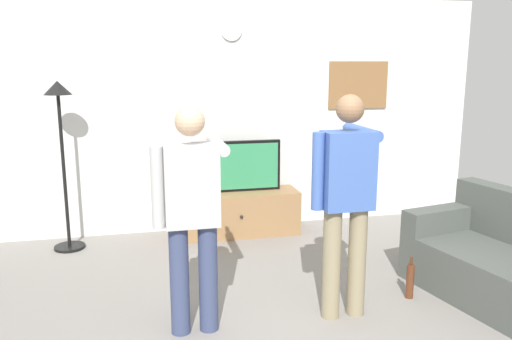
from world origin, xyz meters
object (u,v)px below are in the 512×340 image
object	(u,v)px
tv_stand	(238,213)
person_standing_nearer_couch	(346,195)
framed_picture	(358,85)
side_couch	(510,265)
television	(236,166)
person_standing_nearer_lamp	(192,209)
wall_clock	(231,30)
beverage_bottle	(410,281)
floor_lamp	(61,131)

from	to	relation	value
tv_stand	person_standing_nearer_couch	world-z (taller)	person_standing_nearer_couch
framed_picture	side_couch	bearing A→B (deg)	-83.17
television	person_standing_nearer_lamp	world-z (taller)	person_standing_nearer_lamp
person_standing_nearer_lamp	person_standing_nearer_couch	bearing A→B (deg)	-0.85
television	person_standing_nearer_lamp	distance (m)	2.26
tv_stand	person_standing_nearer_couch	bearing A→B (deg)	-78.42
person_standing_nearer_couch	wall_clock	bearing A→B (deg)	100.21
person_standing_nearer_couch	television	bearing A→B (deg)	101.34
wall_clock	beverage_bottle	distance (m)	3.31
wall_clock	beverage_bottle	world-z (taller)	wall_clock
television	framed_picture	xyz separation A→B (m)	(1.56, 0.25, 0.89)
tv_stand	floor_lamp	bearing A→B (deg)	-178.16
person_standing_nearer_lamp	person_standing_nearer_couch	world-z (taller)	person_standing_nearer_couch
wall_clock	framed_picture	size ratio (longest dim) A/B	0.32
tv_stand	beverage_bottle	bearing A→B (deg)	-60.75
wall_clock	floor_lamp	world-z (taller)	wall_clock
television	framed_picture	size ratio (longest dim) A/B	1.35
television	beverage_bottle	xyz separation A→B (m)	(1.10, -2.01, -0.64)
television	wall_clock	distance (m)	1.54
television	wall_clock	bearing A→B (deg)	90.00
beverage_bottle	person_standing_nearer_lamp	bearing A→B (deg)	-176.07
floor_lamp	beverage_bottle	world-z (taller)	floor_lamp
framed_picture	side_couch	world-z (taller)	framed_picture
beverage_bottle	wall_clock	bearing A→B (deg)	116.01
side_couch	person_standing_nearer_lamp	bearing A→B (deg)	177.63
television	wall_clock	xyz separation A→B (m)	(0.00, 0.24, 1.52)
television	person_standing_nearer_couch	world-z (taller)	person_standing_nearer_couch
wall_clock	framed_picture	xyz separation A→B (m)	(1.56, 0.00, -0.63)
floor_lamp	person_standing_nearer_couch	bearing A→B (deg)	-41.90
wall_clock	side_couch	world-z (taller)	wall_clock
floor_lamp	side_couch	xyz separation A→B (m)	(3.71, -2.14, -0.95)
television	floor_lamp	size ratio (longest dim) A/B	0.57
wall_clock	television	bearing A→B (deg)	-90.00
floor_lamp	beverage_bottle	xyz separation A→B (m)	(2.95, -1.90, -1.12)
tv_stand	beverage_bottle	xyz separation A→B (m)	(1.10, -1.96, -0.10)
television	beverage_bottle	size ratio (longest dim) A/B	2.80
wall_clock	beverage_bottle	xyz separation A→B (m)	(1.10, -2.25, -2.16)
framed_picture	beverage_bottle	xyz separation A→B (m)	(-0.47, -2.26, -1.53)
framed_picture	floor_lamp	size ratio (longest dim) A/B	0.42
person_standing_nearer_lamp	person_standing_nearer_couch	size ratio (longest dim) A/B	0.96
side_couch	television	bearing A→B (deg)	129.72
framed_picture	person_standing_nearer_lamp	bearing A→B (deg)	-133.94
tv_stand	framed_picture	xyz separation A→B (m)	(1.56, 0.30, 1.43)
side_couch	wall_clock	bearing A→B (deg)	126.85
television	person_standing_nearer_lamp	bearing A→B (deg)	-108.93
television	floor_lamp	world-z (taller)	floor_lamp
television	side_couch	bearing A→B (deg)	-50.28
floor_lamp	side_couch	bearing A→B (deg)	-29.92
tv_stand	framed_picture	world-z (taller)	framed_picture
tv_stand	framed_picture	bearing A→B (deg)	10.68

